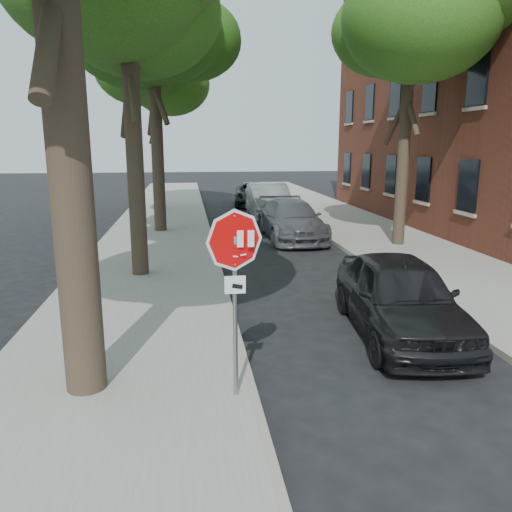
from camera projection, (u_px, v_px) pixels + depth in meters
The scene contains 13 objects.
ground at pixel (285, 398), 7.09m from camera, with size 120.00×120.00×0.00m, color black.
sidewalk_left at pixel (156, 241), 18.34m from camera, with size 4.00×55.00×0.12m, color gray.
sidewalk_right at pixel (377, 235), 19.48m from camera, with size 4.00×55.00×0.12m, color gray.
curb_left at pixel (211, 239), 18.62m from camera, with size 0.12×55.00×0.13m, color #9E9384.
curb_right at pixel (326, 236), 19.20m from camera, with size 0.12×55.00×0.13m, color #9E9384.
stop_sign at pixel (235, 268), 6.55m from camera, with size 0.76×0.34×2.61m.
tree_mid_b at pixel (152, 22), 18.67m from camera, with size 5.88×5.46×10.36m.
tree_far at pixel (155, 71), 25.55m from camera, with size 5.29×4.91×9.33m.
tree_right at pixel (409, 27), 16.08m from camera, with size 5.29×4.91×9.33m.
car_a at pixel (400, 296), 9.34m from camera, with size 1.78×4.42×1.51m, color black.
car_b at pixel (269, 201), 24.06m from camera, with size 1.78×5.09×1.68m, color gray.
car_c at pixel (291, 220), 18.90m from camera, with size 2.04×5.02×1.46m, color #535258.
car_d at pixel (254, 194), 29.17m from camera, with size 2.21×4.80×1.33m, color black.
Camera 1 is at (-1.29, -6.36, 3.53)m, focal length 35.00 mm.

